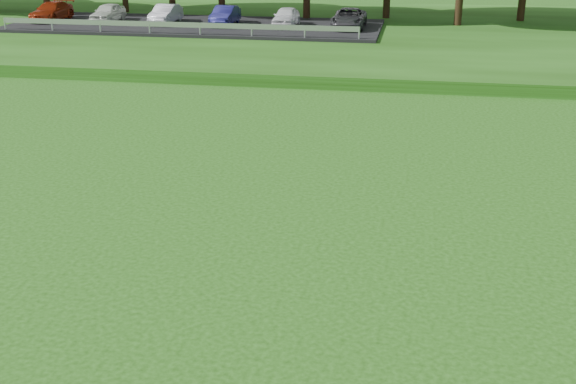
# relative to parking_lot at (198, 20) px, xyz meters

# --- Properties ---
(parking_lot) EXTENTS (24.00, 9.00, 1.38)m
(parking_lot) POSITION_rel_parking_lot_xyz_m (0.00, 0.00, 0.00)
(parking_lot) COLOR black
(parking_lot) RESTS_ON berm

